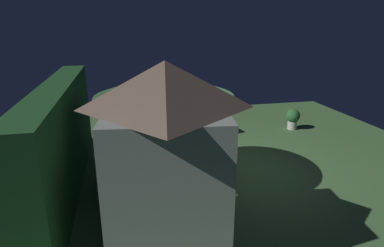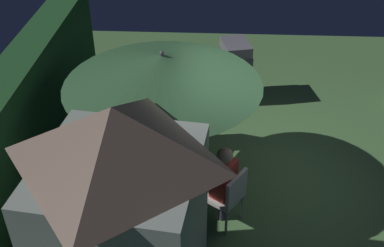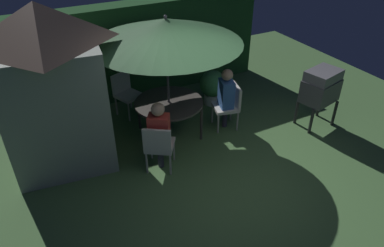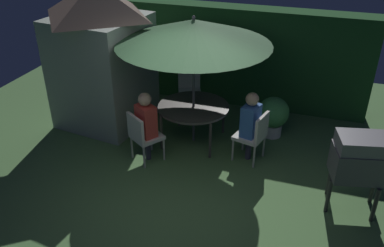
{
  "view_description": "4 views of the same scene",
  "coord_description": "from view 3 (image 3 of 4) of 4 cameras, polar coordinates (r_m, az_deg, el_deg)",
  "views": [
    {
      "loc": [
        -6.23,
        2.29,
        3.2
      ],
      "look_at": [
        -0.34,
        0.99,
        1.28
      ],
      "focal_mm": 30.11,
      "sensor_mm": 36.0,
      "label": 1
    },
    {
      "loc": [
        -5.74,
        0.86,
        5.02
      ],
      "look_at": [
        0.01,
        1.16,
        1.02
      ],
      "focal_mm": 44.79,
      "sensor_mm": 36.0,
      "label": 2
    },
    {
      "loc": [
        -2.66,
        -3.84,
        4.03
      ],
      "look_at": [
        -0.36,
        0.52,
        0.83
      ],
      "focal_mm": 33.43,
      "sensor_mm": 36.0,
      "label": 3
    },
    {
      "loc": [
        1.72,
        -4.67,
        3.99
      ],
      "look_at": [
        0.04,
        0.36,
        1.04
      ],
      "focal_mm": 37.87,
      "sensor_mm": 36.0,
      "label": 4
    }
  ],
  "objects": [
    {
      "name": "hedge_backdrop",
      "position": [
        8.36,
        -7.54,
        11.8
      ],
      "size": [
        5.52,
        0.54,
        2.08
      ],
      "color": "#1E4C23",
      "rests_on": "ground"
    },
    {
      "name": "garden_shed",
      "position": [
        6.2,
        -21.38,
        5.54
      ],
      "size": [
        1.85,
        1.84,
        2.74
      ],
      "color": "gray",
      "rests_on": "ground"
    },
    {
      "name": "potted_plant_by_shed",
      "position": [
        7.93,
        3.33,
        6.04
      ],
      "size": [
        0.59,
        0.59,
        0.78
      ],
      "color": "silver",
      "rests_on": "ground"
    },
    {
      "name": "person_in_red",
      "position": [
        5.85,
        -5.29,
        -0.83
      ],
      "size": [
        0.42,
        0.39,
        1.26
      ],
      "color": "#CC3D33",
      "rests_on": "ground"
    },
    {
      "name": "ground_plane",
      "position": [
        6.17,
        5.26,
        -7.93
      ],
      "size": [
        11.0,
        11.0,
        0.0
      ],
      "primitive_type": "plane",
      "color": "#47703D"
    },
    {
      "name": "chair_near_shed",
      "position": [
        5.93,
        -5.32,
        -3.4
      ],
      "size": [
        0.64,
        0.64,
        0.9
      ],
      "color": "silver",
      "rests_on": "ground"
    },
    {
      "name": "chair_far_side",
      "position": [
        7.09,
        6.03,
        3.19
      ],
      "size": [
        0.56,
        0.56,
        0.9
      ],
      "color": "silver",
      "rests_on": "ground"
    },
    {
      "name": "patio_umbrella",
      "position": [
        6.16,
        -4.19,
        14.53
      ],
      "size": [
        2.63,
        2.63,
        2.35
      ],
      "color": "#4C4C51",
      "rests_on": "ground"
    },
    {
      "name": "patio_table",
      "position": [
        6.74,
        -3.71,
        3.09
      ],
      "size": [
        1.29,
        1.29,
        0.72
      ],
      "color": "#47423D",
      "rests_on": "ground"
    },
    {
      "name": "bbq_grill",
      "position": [
        7.39,
        19.89,
        5.47
      ],
      "size": [
        0.79,
        0.64,
        1.2
      ],
      "color": "#47474C",
      "rests_on": "ground"
    },
    {
      "name": "chair_toward_hedge",
      "position": [
        7.63,
        -10.55,
        5.09
      ],
      "size": [
        0.6,
        0.6,
        0.9
      ],
      "color": "silver",
      "rests_on": "ground"
    },
    {
      "name": "person_in_blue",
      "position": [
        6.94,
        5.48,
        5.0
      ],
      "size": [
        0.32,
        0.39,
        1.26
      ],
      "color": "#3866B2",
      "rests_on": "ground"
    }
  ]
}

